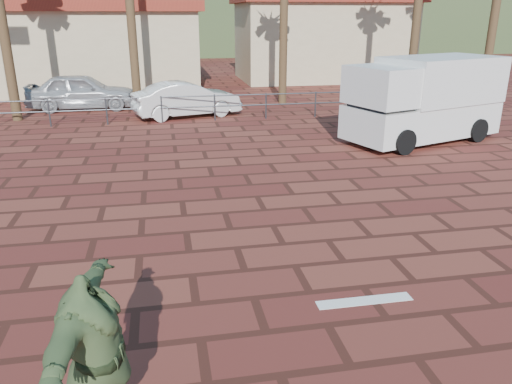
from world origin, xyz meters
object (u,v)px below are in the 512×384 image
skateboarder (96,363)px  car_silver (82,91)px  campervan (425,98)px  car_white (187,99)px

skateboarder → car_silver: 18.82m
skateboarder → campervan: size_ratio=0.39×
skateboarder → campervan: bearing=-34.7°
car_silver → car_white: 4.97m
campervan → skateboarder: bearing=-148.1°
campervan → car_silver: size_ratio=1.22×
campervan → car_silver: (-11.49, 7.92, -0.61)m
skateboarder → car_silver: skateboarder is taller
campervan → car_white: 9.04m
skateboarder → car_white: skateboarder is taller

